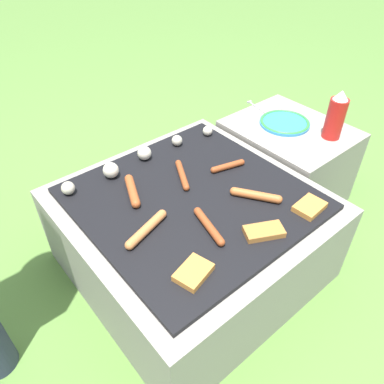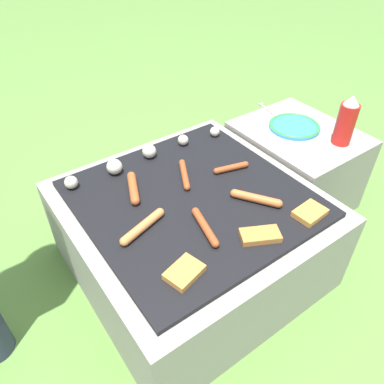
% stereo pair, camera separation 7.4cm
% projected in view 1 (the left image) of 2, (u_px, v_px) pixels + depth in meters
% --- Properties ---
extents(ground_plane, '(14.00, 14.00, 0.00)m').
position_uv_depth(ground_plane, '(192.00, 265.00, 1.52)').
color(ground_plane, '#567F38').
extents(grill, '(0.82, 0.82, 0.36)m').
position_uv_depth(grill, '(192.00, 234.00, 1.40)').
color(grill, gray).
rests_on(grill, ground_plane).
extents(side_ledge, '(0.43, 0.52, 0.36)m').
position_uv_depth(side_ledge, '(285.00, 162.00, 1.76)').
color(side_ledge, gray).
rests_on(side_ledge, ground_plane).
extents(sausage_front_center, '(0.06, 0.17, 0.03)m').
position_uv_depth(sausage_front_center, '(209.00, 226.00, 1.16)').
color(sausage_front_center, '#93421E').
rests_on(sausage_front_center, grill).
extents(sausage_front_left, '(0.09, 0.16, 0.02)m').
position_uv_depth(sausage_front_left, '(182.00, 175.00, 1.36)').
color(sausage_front_left, '#93421E').
rests_on(sausage_front_left, grill).
extents(sausage_back_left, '(0.14, 0.05, 0.02)m').
position_uv_depth(sausage_back_left, '(228.00, 166.00, 1.40)').
color(sausage_back_left, '#93421E').
rests_on(sausage_back_left, grill).
extents(sausage_front_right, '(0.11, 0.15, 0.03)m').
position_uv_depth(sausage_front_right, '(256.00, 195.00, 1.27)').
color(sausage_front_right, '#B7602D').
rests_on(sausage_front_right, grill).
extents(sausage_mid_left, '(0.18, 0.07, 0.03)m').
position_uv_depth(sausage_mid_left, '(147.00, 229.00, 1.15)').
color(sausage_mid_left, '#C6753D').
rests_on(sausage_mid_left, grill).
extents(sausage_back_right, '(0.09, 0.16, 0.03)m').
position_uv_depth(sausage_back_right, '(132.00, 191.00, 1.29)').
color(sausage_back_right, '#A34C23').
rests_on(sausage_back_right, grill).
extents(bread_slice_center, '(0.12, 0.10, 0.02)m').
position_uv_depth(bread_slice_center, '(193.00, 272.00, 1.02)').
color(bread_slice_center, '#D18438').
rests_on(bread_slice_center, grill).
extents(bread_slice_left, '(0.14, 0.11, 0.02)m').
position_uv_depth(bread_slice_left, '(264.00, 231.00, 1.14)').
color(bread_slice_left, '#B27033').
rests_on(bread_slice_left, grill).
extents(bread_slice_right, '(0.11, 0.08, 0.02)m').
position_uv_depth(bread_slice_right, '(310.00, 207.00, 1.23)').
color(bread_slice_right, '#D18438').
rests_on(bread_slice_right, grill).
extents(mushroom_row, '(0.67, 0.07, 0.06)m').
position_uv_depth(mushroom_row, '(135.00, 159.00, 1.42)').
color(mushroom_row, beige).
rests_on(mushroom_row, grill).
extents(plate_colorful, '(0.22, 0.22, 0.02)m').
position_uv_depth(plate_colorful, '(285.00, 122.00, 1.66)').
color(plate_colorful, '#338CCC').
rests_on(plate_colorful, side_ledge).
extents(condiment_bottle, '(0.08, 0.08, 0.21)m').
position_uv_depth(condiment_bottle, '(336.00, 116.00, 1.53)').
color(condiment_bottle, red).
rests_on(condiment_bottle, side_ledge).
extents(fork_utensil, '(0.06, 0.22, 0.01)m').
position_uv_depth(fork_utensil, '(261.00, 110.00, 1.77)').
color(fork_utensil, silver).
rests_on(fork_utensil, side_ledge).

